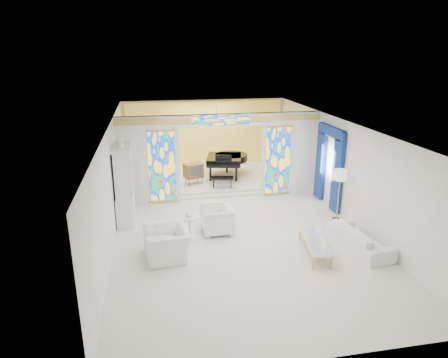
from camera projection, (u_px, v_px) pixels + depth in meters
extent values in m
plane|color=beige|center=(232.00, 220.00, 12.39)|extent=(12.00, 12.00, 0.00)
cube|color=white|center=(233.00, 124.00, 11.46)|extent=(7.00, 12.00, 0.02)
cube|color=white|center=(205.00, 134.00, 17.53)|extent=(7.00, 0.02, 3.00)
cube|color=white|center=(310.00, 285.00, 6.32)|extent=(7.00, 0.02, 3.00)
cube|color=white|center=(112.00, 181.00, 11.31)|extent=(0.02, 12.00, 3.00)
cube|color=white|center=(342.00, 168.00, 12.54)|extent=(0.02, 12.00, 3.00)
cube|color=white|center=(148.00, 161.00, 13.36)|extent=(2.00, 0.18, 3.00)
cube|color=white|center=(290.00, 154.00, 14.23)|extent=(2.00, 0.18, 3.00)
cube|color=white|center=(221.00, 120.00, 13.39)|extent=(3.00, 0.18, 0.40)
cube|color=silver|center=(178.00, 166.00, 13.50)|extent=(0.12, 0.06, 2.60)
cube|color=silver|center=(263.00, 161.00, 14.02)|extent=(0.12, 0.06, 2.60)
cube|color=silver|center=(221.00, 125.00, 13.34)|extent=(3.24, 0.06, 0.12)
cube|color=#DEB153|center=(221.00, 120.00, 13.29)|extent=(7.00, 0.05, 0.18)
cube|color=gold|center=(162.00, 167.00, 13.40)|extent=(0.90, 0.04, 2.40)
cube|color=gold|center=(278.00, 161.00, 14.11)|extent=(0.90, 0.04, 2.40)
cube|color=gold|center=(221.00, 120.00, 13.28)|extent=(2.00, 0.04, 0.34)
cube|color=beige|center=(212.00, 178.00, 16.19)|extent=(6.80, 3.80, 0.18)
cube|color=#EFD453|center=(205.00, 135.00, 17.42)|extent=(6.70, 0.10, 2.90)
cylinder|color=gold|center=(217.00, 118.00, 15.37)|extent=(0.48, 0.48, 0.30)
cube|color=navy|center=(337.00, 172.00, 12.61)|extent=(0.12, 0.55, 2.60)
cube|color=navy|center=(321.00, 162.00, 13.83)|extent=(0.12, 0.55, 2.60)
cube|color=navy|center=(332.00, 131.00, 12.85)|extent=(0.14, 1.70, 0.30)
cube|color=gold|center=(331.00, 136.00, 12.90)|extent=(0.12, 1.50, 0.06)
cube|color=silver|center=(126.00, 207.00, 12.25)|extent=(0.50, 1.40, 0.90)
cube|color=silver|center=(123.00, 171.00, 11.89)|extent=(0.44, 1.30, 1.40)
cube|color=white|center=(131.00, 171.00, 11.93)|extent=(0.01, 1.20, 1.30)
cube|color=silver|center=(121.00, 147.00, 11.66)|extent=(0.56, 1.46, 0.08)
cylinder|color=silver|center=(120.00, 146.00, 11.30)|extent=(0.22, 0.22, 0.16)
sphere|color=silver|center=(120.00, 140.00, 11.25)|extent=(0.20, 0.20, 0.20)
imported|color=white|center=(167.00, 243.00, 10.09)|extent=(1.18, 1.32, 0.78)
imported|color=white|center=(217.00, 220.00, 11.44)|extent=(0.89, 0.87, 0.81)
imported|color=white|center=(360.00, 238.00, 10.55)|extent=(1.00, 2.07, 0.58)
cylinder|color=silver|center=(189.00, 217.00, 11.00)|extent=(0.71, 0.71, 0.04)
cylinder|color=silver|center=(190.00, 228.00, 11.10)|extent=(0.12, 0.12, 0.63)
cylinder|color=silver|center=(190.00, 238.00, 11.19)|extent=(0.48, 0.48, 0.03)
imported|color=white|center=(189.00, 213.00, 10.96)|extent=(0.26, 0.26, 0.21)
cube|color=white|center=(315.00, 241.00, 10.25)|extent=(0.77, 1.73, 0.04)
cube|color=gold|center=(315.00, 242.00, 10.25)|extent=(0.80, 1.76, 0.03)
cube|color=gold|center=(313.00, 264.00, 9.55)|extent=(0.04, 0.04, 0.34)
cube|color=gold|center=(331.00, 263.00, 9.56)|extent=(0.04, 0.04, 0.34)
cube|color=gold|center=(300.00, 234.00, 11.06)|extent=(0.04, 0.04, 0.34)
cube|color=gold|center=(316.00, 234.00, 11.07)|extent=(0.04, 0.04, 0.34)
cylinder|color=gold|center=(336.00, 219.00, 12.43)|extent=(0.33, 0.33, 0.03)
cylinder|color=gold|center=(338.00, 197.00, 12.21)|extent=(0.04, 0.04, 1.48)
cylinder|color=silver|center=(340.00, 175.00, 11.99)|extent=(0.47, 0.47, 0.32)
cube|color=black|center=(224.00, 159.00, 15.89)|extent=(1.62, 1.69, 0.26)
cylinder|color=black|center=(231.00, 157.00, 16.19)|extent=(1.59, 1.59, 0.26)
cube|color=black|center=(223.00, 166.00, 15.12)|extent=(1.27, 0.55, 0.09)
cube|color=silver|center=(223.00, 166.00, 15.05)|extent=(1.14, 0.35, 0.03)
cube|color=black|center=(223.00, 158.00, 15.35)|extent=(0.63, 0.17, 0.23)
cube|color=black|center=(222.00, 178.00, 14.69)|extent=(0.88, 0.50, 0.07)
cylinder|color=black|center=(210.00, 174.00, 15.44)|extent=(0.11, 0.11, 0.57)
cylinder|color=black|center=(236.00, 174.00, 15.39)|extent=(0.11, 0.11, 0.57)
cylinder|color=black|center=(227.00, 166.00, 16.54)|extent=(0.11, 0.11, 0.57)
cube|color=brown|center=(193.00, 171.00, 15.06)|extent=(0.79, 0.66, 0.54)
cube|color=#363B38|center=(196.00, 171.00, 14.86)|extent=(0.42, 0.17, 0.35)
cone|color=brown|center=(189.00, 183.00, 14.92)|extent=(0.05, 0.05, 0.24)
cone|color=brown|center=(202.00, 181.00, 15.17)|extent=(0.05, 0.05, 0.24)
cone|color=brown|center=(186.00, 180.00, 15.19)|extent=(0.05, 0.05, 0.24)
cone|color=brown|center=(198.00, 178.00, 15.44)|extent=(0.05, 0.05, 0.24)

